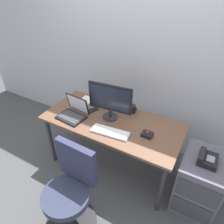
{
  "coord_description": "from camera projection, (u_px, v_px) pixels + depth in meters",
  "views": [
    {
      "loc": [
        0.89,
        -1.6,
        2.16
      ],
      "look_at": [
        0.0,
        0.0,
        0.87
      ],
      "focal_mm": 32.67,
      "sensor_mm": 36.0,
      "label": 1
    }
  ],
  "objects": [
    {
      "name": "ground_plane",
      "position": [
        112.0,
        164.0,
        2.75
      ],
      "size": [
        8.0,
        8.0,
        0.0
      ],
      "primitive_type": "plane",
      "color": "#494A4B"
    },
    {
      "name": "trackball_mouse",
      "position": [
        147.0,
        134.0,
        2.09
      ],
      "size": [
        0.11,
        0.09,
        0.07
      ],
      "color": "black",
      "rests_on": "desk"
    },
    {
      "name": "laptop",
      "position": [
        73.0,
        112.0,
        2.36
      ],
      "size": [
        0.33,
        0.29,
        0.24
      ],
      "color": "black",
      "rests_on": "desk"
    },
    {
      "name": "desk_phone",
      "position": [
        207.0,
        159.0,
        1.91
      ],
      "size": [
        0.17,
        0.2,
        0.09
      ],
      "color": "black",
      "rests_on": "file_cabinet"
    },
    {
      "name": "back_wall",
      "position": [
        141.0,
        46.0,
        2.45
      ],
      "size": [
        6.0,
        0.1,
        2.8
      ],
      "primitive_type": "cube",
      "color": "#B7B9C0",
      "rests_on": "ground"
    },
    {
      "name": "keyboard",
      "position": [
        110.0,
        132.0,
        2.14
      ],
      "size": [
        0.42,
        0.18,
        0.03
      ],
      "color": "silver",
      "rests_on": "desk"
    },
    {
      "name": "monitor_main",
      "position": [
        110.0,
        100.0,
        2.23
      ],
      "size": [
        0.5,
        0.18,
        0.42
      ],
      "color": "#262628",
      "rests_on": "desk"
    },
    {
      "name": "cell_phone",
      "position": [
        92.0,
        110.0,
        2.48
      ],
      "size": [
        0.12,
        0.16,
        0.01
      ],
      "primitive_type": "cube",
      "rotation": [
        0.0,
        0.0,
        -0.43
      ],
      "color": "black",
      "rests_on": "desk"
    },
    {
      "name": "coffee_mug",
      "position": [
        132.0,
        109.0,
        2.43
      ],
      "size": [
        0.09,
        0.08,
        0.09
      ],
      "color": "black",
      "rests_on": "desk"
    },
    {
      "name": "desk",
      "position": [
        112.0,
        126.0,
        2.36
      ],
      "size": [
        1.58,
        0.73,
        0.75
      ],
      "color": "brown",
      "rests_on": "ground"
    },
    {
      "name": "office_chair",
      "position": [
        71.0,
        194.0,
        1.9
      ],
      "size": [
        0.52,
        0.52,
        0.95
      ],
      "color": "black",
      "rests_on": "ground"
    },
    {
      "name": "paper_notepad",
      "position": [
        86.0,
        101.0,
        2.66
      ],
      "size": [
        0.16,
        0.22,
        0.01
      ],
      "primitive_type": "cube",
      "rotation": [
        0.0,
        0.0,
        0.08
      ],
      "color": "white",
      "rests_on": "desk"
    },
    {
      "name": "file_cabinet",
      "position": [
        198.0,
        182.0,
        2.13
      ],
      "size": [
        0.42,
        0.53,
        0.67
      ],
      "color": "#575563",
      "rests_on": "ground"
    }
  ]
}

